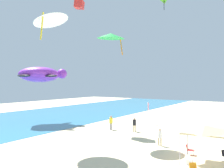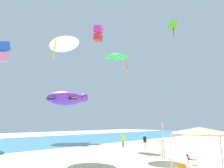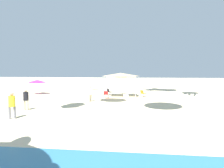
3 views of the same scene
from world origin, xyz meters
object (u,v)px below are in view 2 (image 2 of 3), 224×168
(person_near_umbrella, at_px, (145,140))
(person_far_stroller, at_px, (163,147))
(kite_delta_green, at_px, (117,55))
(kite_turtle_purple, at_px, (66,99))
(canopy_tent, at_px, (200,131))
(folding_chair_facing_ocean, at_px, (190,158))
(kite_delta_white, at_px, (64,42))
(banner_flag, at_px, (163,131))
(person_by_tent, at_px, (123,139))
(kite_box_blue, at_px, (3,52))
(kite_box_magenta, at_px, (98,34))
(kite_diamond_lime, at_px, (173,26))
(cooler_box, at_px, (186,168))

(person_near_umbrella, relative_size, person_far_stroller, 1.03)
(kite_delta_green, height_order, kite_turtle_purple, kite_delta_green)
(canopy_tent, relative_size, person_near_umbrella, 2.14)
(folding_chair_facing_ocean, relative_size, kite_delta_white, 0.18)
(canopy_tent, xyz_separation_m, person_near_umbrella, (6.91, 9.69, -1.60))
(banner_flag, bearing_deg, person_by_tent, 160.21)
(person_near_umbrella, bearing_deg, kite_box_blue, -43.69)
(person_by_tent, xyz_separation_m, person_near_umbrella, (0.68, -3.05, -0.05))
(person_far_stroller, distance_m, kite_box_magenta, 22.49)
(person_by_tent, bearing_deg, canopy_tent, 41.11)
(canopy_tent, distance_m, kite_delta_white, 17.41)
(banner_flag, xyz_separation_m, person_far_stroller, (-9.75, -5.84, -0.97))
(canopy_tent, relative_size, person_by_tent, 2.05)
(kite_delta_green, xyz_separation_m, kite_diamond_lime, (12.18, -1.20, 7.81))
(folding_chair_facing_ocean, bearing_deg, kite_delta_white, 102.15)
(person_near_umbrella, xyz_separation_m, kite_delta_green, (-4.68, 0.30, 10.05))
(canopy_tent, bearing_deg, cooler_box, 127.68)
(kite_delta_white, bearing_deg, kite_turtle_purple, 38.08)
(canopy_tent, height_order, person_by_tent, canopy_tent)
(kite_box_magenta, bearing_deg, kite_delta_green, 36.51)
(person_far_stroller, distance_m, kite_diamond_lime, 21.76)
(kite_delta_green, bearing_deg, banner_flag, -141.63)
(folding_chair_facing_ocean, distance_m, person_by_tent, 12.12)
(canopy_tent, relative_size, kite_box_magenta, 1.38)
(folding_chair_facing_ocean, xyz_separation_m, kite_box_magenta, (5.03, 17.05, 17.70))
(folding_chair_facing_ocean, height_order, person_by_tent, person_by_tent)
(person_near_umbrella, bearing_deg, kite_box_magenta, -75.81)
(person_far_stroller, bearing_deg, cooler_box, -21.01)
(banner_flag, distance_m, kite_box_blue, 27.54)
(person_far_stroller, height_order, kite_delta_green, kite_delta_green)
(kite_turtle_purple, bearing_deg, person_far_stroller, -54.37)
(canopy_tent, bearing_deg, kite_delta_green, 77.43)
(person_by_tent, distance_m, kite_turtle_purple, 13.51)
(banner_flag, bearing_deg, folding_chair_facing_ocean, -140.68)
(folding_chair_facing_ocean, relative_size, kite_diamond_lime, 0.26)
(kite_turtle_purple, bearing_deg, kite_box_blue, -157.04)
(person_by_tent, bearing_deg, kite_box_magenta, -116.57)
(person_by_tent, bearing_deg, kite_diamond_lime, 131.37)
(person_near_umbrella, relative_size, kite_delta_green, 0.42)
(person_near_umbrella, xyz_separation_m, person_far_stroller, (-4.17, -5.04, -0.03))
(folding_chair_facing_ocean, distance_m, kite_box_magenta, 25.09)
(canopy_tent, relative_size, kite_turtle_purple, 0.47)
(person_far_stroller, relative_size, kite_box_magenta, 0.62)
(kite_diamond_lime, bearing_deg, kite_delta_green, -96.14)
(canopy_tent, distance_m, kite_box_blue, 30.43)
(kite_box_magenta, xyz_separation_m, kite_diamond_lime, (7.80, -9.83, 0.70))
(canopy_tent, height_order, kite_delta_green, kite_delta_green)
(kite_diamond_lime, distance_m, kite_box_blue, 27.67)
(cooler_box, bearing_deg, banner_flag, 36.04)
(cooler_box, height_order, person_far_stroller, person_far_stroller)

